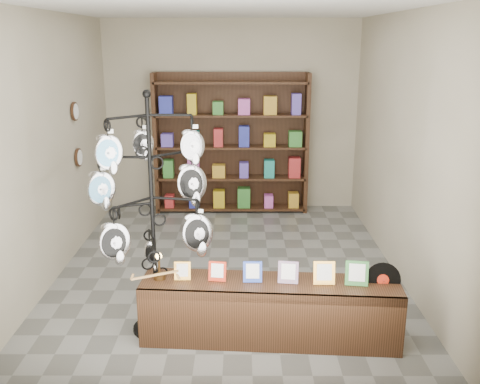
% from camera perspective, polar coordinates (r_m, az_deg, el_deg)
% --- Properties ---
extents(ground, '(5.00, 5.00, 0.00)m').
position_cam_1_polar(ground, '(6.60, -1.24, -8.04)').
color(ground, slate).
rests_on(ground, ground).
extents(room_envelope, '(5.00, 5.00, 5.00)m').
position_cam_1_polar(room_envelope, '(6.09, -1.35, 8.08)').
color(room_envelope, '#B0A68E').
rests_on(room_envelope, ground).
extents(display_tree, '(1.22, 1.22, 2.28)m').
position_cam_1_polar(display_tree, '(4.86, -9.41, -0.64)').
color(display_tree, black).
rests_on(display_tree, ground).
extents(front_shelf, '(2.37, 0.64, 0.83)m').
position_cam_1_polar(front_shelf, '(5.03, 3.19, -12.50)').
color(front_shelf, black).
rests_on(front_shelf, ground).
extents(back_shelving, '(2.42, 0.36, 2.20)m').
position_cam_1_polar(back_shelving, '(8.49, -0.93, 4.73)').
color(back_shelving, black).
rests_on(back_shelving, ground).
extents(wall_clocks, '(0.03, 0.24, 0.84)m').
position_cam_1_polar(wall_clocks, '(7.25, -17.02, 5.87)').
color(wall_clocks, black).
rests_on(wall_clocks, ground).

